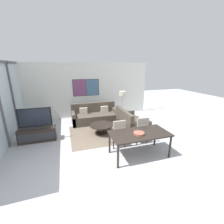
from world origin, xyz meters
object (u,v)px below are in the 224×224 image
Objects in this scene: sofa_side at (130,123)px; fruit_bowl at (139,133)px; dining_table at (140,135)px; dining_chair_centre at (141,129)px; tv_console at (38,135)px; coffee_table at (102,127)px; dining_chair_left at (118,132)px; floor_lamp at (123,96)px; sofa_main at (95,116)px; television at (35,118)px.

sofa_side is 5.16× the size of fruit_bowl.
dining_table is 1.80× the size of dining_chair_centre.
tv_console is 3.59m from sofa_side.
tv_console is at bearing 178.14° from coffee_table.
dining_table is (-0.53, -1.84, 0.38)m from sofa_side.
sofa_side is (3.59, -0.09, 0.04)m from tv_console.
sofa_side reaches higher than tv_console.
floor_lamp reaches higher than dining_chair_left.
dining_chair_centre is (0.85, 0.02, 0.00)m from dining_chair_left.
tv_console is 0.77× the size of sofa_side.
sofa_side is 1.24m from coffee_table.
sofa_side is at bearing 73.91° from dining_table.
sofa_main is 1.88m from sofa_side.
coffee_table is 2.01m from dining_table.
floor_lamp is at bearing 77.25° from dining_table.
coffee_table is 1.23m from dining_chair_left.
television is at bearing 154.53° from dining_chair_left.
dining_table is 0.80m from dining_chair_left.
sofa_main reaches higher than fruit_bowl.
tv_console is 4.16m from floor_lamp.
television reaches higher than coffee_table.
fruit_bowl is (0.64, -3.32, 0.48)m from sofa_main.
dining_chair_centre reaches higher than sofa_main.
floor_lamp reaches higher than dining_chair_centre.
sofa_main is 2.60m from dining_chair_left.
sofa_side is (1.24, -1.41, -0.00)m from sofa_main.
fruit_bowl is at bearing -130.53° from dining_table.
tv_console is 3.95× the size of fruit_bowl.
fruit_bowl is at bearing -79.03° from sofa_main.
tv_console is at bearing 147.84° from dining_table.
dining_chair_centre reaches higher than fruit_bowl.
sofa_side reaches higher than coffee_table.
sofa_main is at bearing 41.20° from sofa_side.
television reaches higher than sofa_side.
tv_console is 3.71m from dining_chair_centre.
floor_lamp is (3.81, 1.38, 0.95)m from tv_console.
coffee_table is 2.94× the size of fruit_bowl.
television is 4.07m from floor_lamp.
dining_chair_left is 0.86m from fruit_bowl.
television is 2.94m from dining_chair_left.
floor_lamp reaches higher than sofa_side.
television is at bearing -150.72° from sofa_main.
dining_chair_centre is at bearing 58.34° from dining_table.
floor_lamp is (0.33, 2.62, 0.67)m from dining_chair_centre.
fruit_bowl is (3.00, -2.00, 0.52)m from tv_console.
tv_console is 1.34× the size of coffee_table.
sofa_side is 1.70× the size of dining_chair_left.
television is 2.43m from coffee_table.
floor_lamp is (1.45, 1.46, 0.91)m from coffee_table.
television is 3.64m from sofa_side.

